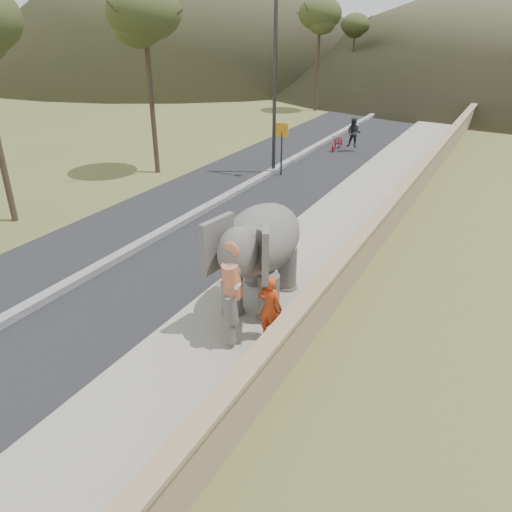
{
  "coord_description": "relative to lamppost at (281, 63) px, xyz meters",
  "views": [
    {
      "loc": [
        5.07,
        -5.1,
        6.7
      ],
      "look_at": [
        0.2,
        4.04,
        1.7
      ],
      "focal_mm": 35.0,
      "sensor_mm": 36.0,
      "label": 1
    }
  ],
  "objects": [
    {
      "name": "ground",
      "position": [
        4.69,
        -15.54,
        -4.87
      ],
      "size": [
        160.0,
        160.0,
        0.0
      ],
      "primitive_type": "plane",
      "color": "olive",
      "rests_on": "ground"
    },
    {
      "name": "road",
      "position": [
        -0.31,
        -5.54,
        -4.86
      ],
      "size": [
        7.0,
        120.0,
        0.03
      ],
      "primitive_type": "cube",
      "color": "black",
      "rests_on": "ground"
    },
    {
      "name": "median",
      "position": [
        -0.31,
        -5.54,
        -4.76
      ],
      "size": [
        0.35,
        120.0,
        0.22
      ],
      "primitive_type": "cube",
      "color": "black",
      "rests_on": "ground"
    },
    {
      "name": "walkway",
      "position": [
        4.69,
        -5.54,
        -4.8
      ],
      "size": [
        3.0,
        120.0,
        0.15
      ],
      "primitive_type": "cube",
      "color": "#9E9687",
      "rests_on": "ground"
    },
    {
      "name": "parapet",
      "position": [
        6.34,
        -5.54,
        -4.32
      ],
      "size": [
        0.3,
        120.0,
        1.1
      ],
      "primitive_type": "cube",
      "color": "tan",
      "rests_on": "ground"
    },
    {
      "name": "lamppost",
      "position": [
        0.0,
        0.0,
        0.0
      ],
      "size": [
        1.76,
        0.36,
        8.0
      ],
      "color": "#2A2A2E",
      "rests_on": "ground"
    },
    {
      "name": "signboard",
      "position": [
        0.19,
        -0.21,
        -3.23
      ],
      "size": [
        0.6,
        0.08,
        2.4
      ],
      "color": "#2D2D33",
      "rests_on": "ground"
    },
    {
      "name": "elephant_and_man",
      "position": [
        4.71,
        -10.88,
        -3.42
      ],
      "size": [
        2.43,
        3.87,
        2.63
      ],
      "color": "slate",
      "rests_on": "ground"
    },
    {
      "name": "motorcyclist",
      "position": [
        1.25,
        5.62,
        -4.16
      ],
      "size": [
        1.57,
        1.65,
        1.81
      ],
      "color": "maroon",
      "rests_on": "ground"
    }
  ]
}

